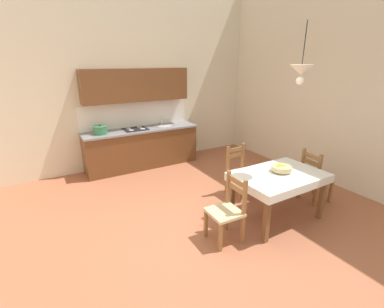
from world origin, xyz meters
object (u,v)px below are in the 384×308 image
Objects in this scene: dining_table at (278,181)px; pendant_lamp at (301,71)px; dining_chair_window_side at (315,177)px; dining_chair_kitchen_side at (240,173)px; dining_chair_tv_side at (227,211)px; kitchen_cabinetry at (140,130)px; fruit_bowl at (281,168)px.

dining_table is 1.62m from pendant_lamp.
dining_chair_kitchen_side is (-0.99, 0.82, 0.00)m from dining_chair_window_side.
pendant_lamp is (1.15, 0.00, 1.79)m from dining_chair_tv_side.
dining_chair_tv_side is 2.13m from pendant_lamp.
kitchen_cabinetry is 2.78× the size of dining_chair_kitchen_side.
dining_chair_kitchen_side is at bearing 140.49° from dining_chair_window_side.
pendant_lamp is (0.15, -0.94, 1.79)m from dining_chair_kitchen_side.
dining_chair_window_side is 1.00m from fruit_bowl.
dining_chair_kitchen_side is at bearing 89.80° from dining_table.
dining_chair_kitchen_side is 1.16× the size of pendant_lamp.
pendant_lamp is at bearing -70.40° from kitchen_cabinetry.
dining_table is 1.70× the size of pendant_lamp.
fruit_bowl is at bearing -177.29° from dining_chair_window_side.
dining_chair_tv_side is 1.38m from dining_chair_kitchen_side.
dining_chair_tv_side reaches higher than dining_table.
kitchen_cabinetry is at bearing 107.47° from dining_table.
dining_table is 1.47× the size of dining_chair_tv_side.
kitchen_cabinetry is at bearing 113.64° from dining_chair_kitchen_side.
fruit_bowl is at bearing 4.70° from dining_chair_tv_side.
dining_table is at bearing 3.08° from dining_chair_tv_side.
dining_chair_kitchen_side is 2.03m from pendant_lamp.
dining_chair_tv_side is at bearing -176.92° from dining_table.
dining_chair_kitchen_side is at bearing 98.84° from pendant_lamp.
pendant_lamp reaches higher than dining_table.
dining_table is (1.01, -3.21, -0.23)m from kitchen_cabinetry.
dining_chair_tv_side is at bearing -136.59° from dining_chair_kitchen_side.
dining_chair_window_side and dining_chair_kitchen_side have the same top height.
dining_chair_kitchen_side is (1.01, -2.32, -0.41)m from kitchen_cabinetry.
dining_chair_tv_side is at bearing -175.30° from fruit_bowl.
pendant_lamp is at bearing 0.25° from dining_chair_tv_side.
kitchen_cabinetry is 3.72m from pendant_lamp.
kitchen_cabinetry is 2.56m from dining_chair_kitchen_side.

